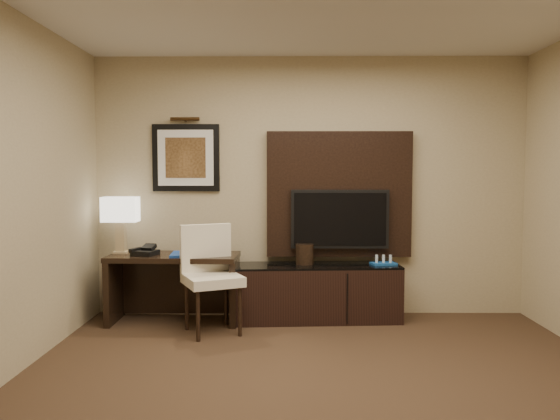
{
  "coord_description": "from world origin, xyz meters",
  "views": [
    {
      "loc": [
        -0.27,
        -3.25,
        1.5
      ],
      "look_at": [
        -0.31,
        1.8,
        1.15
      ],
      "focal_mm": 35.0,
      "sensor_mm": 36.0,
      "label": 1
    }
  ],
  "objects_px": {
    "desk_chair": "(213,279)",
    "desk_phone": "(145,250)",
    "table_lamp": "(121,225)",
    "water_bottle": "(216,245)",
    "tv": "(340,219)",
    "ice_bucket": "(305,254)",
    "desk": "(174,288)",
    "credenza": "(317,293)",
    "minibar_tray": "(383,260)"
  },
  "relations": [
    {
      "from": "desk_chair",
      "to": "desk_phone",
      "type": "relative_size",
      "value": 4.68
    },
    {
      "from": "table_lamp",
      "to": "water_bottle",
      "type": "height_order",
      "value": "table_lamp"
    },
    {
      "from": "table_lamp",
      "to": "tv",
      "type": "bearing_deg",
      "value": 3.2
    },
    {
      "from": "desk_chair",
      "to": "table_lamp",
      "type": "xyz_separation_m",
      "value": [
        -0.99,
        0.46,
        0.45
      ]
    },
    {
      "from": "water_bottle",
      "to": "ice_bucket",
      "type": "height_order",
      "value": "water_bottle"
    },
    {
      "from": "desk",
      "to": "credenza",
      "type": "relative_size",
      "value": 0.77
    },
    {
      "from": "water_bottle",
      "to": "minibar_tray",
      "type": "height_order",
      "value": "water_bottle"
    },
    {
      "from": "desk",
      "to": "tv",
      "type": "bearing_deg",
      "value": 9.36
    },
    {
      "from": "tv",
      "to": "water_bottle",
      "type": "relative_size",
      "value": 5.76
    },
    {
      "from": "ice_bucket",
      "to": "table_lamp",
      "type": "bearing_deg",
      "value": -179.32
    },
    {
      "from": "desk",
      "to": "water_bottle",
      "type": "xyz_separation_m",
      "value": [
        0.41,
        0.07,
        0.43
      ]
    },
    {
      "from": "ice_bucket",
      "to": "minibar_tray",
      "type": "bearing_deg",
      "value": -1.47
    },
    {
      "from": "desk",
      "to": "ice_bucket",
      "type": "relative_size",
      "value": 6.22
    },
    {
      "from": "credenza",
      "to": "minibar_tray",
      "type": "height_order",
      "value": "minibar_tray"
    },
    {
      "from": "credenza",
      "to": "ice_bucket",
      "type": "height_order",
      "value": "ice_bucket"
    },
    {
      "from": "desk",
      "to": "desk_phone",
      "type": "bearing_deg",
      "value": -165.54
    },
    {
      "from": "water_bottle",
      "to": "minibar_tray",
      "type": "xyz_separation_m",
      "value": [
        1.69,
        0.02,
        -0.16
      ]
    },
    {
      "from": "desk",
      "to": "desk_chair",
      "type": "bearing_deg",
      "value": -38.62
    },
    {
      "from": "tv",
      "to": "desk_phone",
      "type": "height_order",
      "value": "tv"
    },
    {
      "from": "desk_phone",
      "to": "ice_bucket",
      "type": "bearing_deg",
      "value": 24.49
    },
    {
      "from": "table_lamp",
      "to": "water_bottle",
      "type": "relative_size",
      "value": 3.27
    },
    {
      "from": "desk",
      "to": "desk_chair",
      "type": "height_order",
      "value": "desk_chair"
    },
    {
      "from": "credenza",
      "to": "ice_bucket",
      "type": "relative_size",
      "value": 8.07
    },
    {
      "from": "water_bottle",
      "to": "desk_phone",
      "type": "bearing_deg",
      "value": -169.25
    },
    {
      "from": "desk",
      "to": "ice_bucket",
      "type": "xyz_separation_m",
      "value": [
        1.31,
        0.11,
        0.33
      ]
    },
    {
      "from": "ice_bucket",
      "to": "credenza",
      "type": "bearing_deg",
      "value": -16.24
    },
    {
      "from": "desk_chair",
      "to": "credenza",
      "type": "bearing_deg",
      "value": -0.67
    },
    {
      "from": "credenza",
      "to": "table_lamp",
      "type": "bearing_deg",
      "value": 176.17
    },
    {
      "from": "tv",
      "to": "table_lamp",
      "type": "xyz_separation_m",
      "value": [
        -2.22,
        -0.12,
        -0.05
      ]
    },
    {
      "from": "ice_bucket",
      "to": "desk_chair",
      "type": "bearing_deg",
      "value": -151.04
    },
    {
      "from": "desk_chair",
      "to": "ice_bucket",
      "type": "bearing_deg",
      "value": 4.35
    },
    {
      "from": "credenza",
      "to": "tv",
      "type": "bearing_deg",
      "value": 27.68
    },
    {
      "from": "desk_chair",
      "to": "table_lamp",
      "type": "bearing_deg",
      "value": 130.31
    },
    {
      "from": "table_lamp",
      "to": "ice_bucket",
      "type": "bearing_deg",
      "value": 0.68
    },
    {
      "from": "desk",
      "to": "water_bottle",
      "type": "bearing_deg",
      "value": 12.01
    },
    {
      "from": "minibar_tray",
      "to": "desk_chair",
      "type": "bearing_deg",
      "value": -164.51
    },
    {
      "from": "desk",
      "to": "table_lamp",
      "type": "distance_m",
      "value": 0.84
    },
    {
      "from": "desk_phone",
      "to": "minibar_tray",
      "type": "height_order",
      "value": "desk_phone"
    },
    {
      "from": "desk",
      "to": "water_bottle",
      "type": "distance_m",
      "value": 0.6
    },
    {
      "from": "water_bottle",
      "to": "ice_bucket",
      "type": "distance_m",
      "value": 0.9
    },
    {
      "from": "minibar_tray",
      "to": "water_bottle",
      "type": "bearing_deg",
      "value": -179.48
    },
    {
      "from": "credenza",
      "to": "desk_phone",
      "type": "distance_m",
      "value": 1.77
    },
    {
      "from": "desk_chair",
      "to": "minibar_tray",
      "type": "relative_size",
      "value": 4.16
    },
    {
      "from": "desk_chair",
      "to": "tv",
      "type": "bearing_deg",
      "value": 0.74
    },
    {
      "from": "credenza",
      "to": "water_bottle",
      "type": "height_order",
      "value": "water_bottle"
    },
    {
      "from": "desk",
      "to": "ice_bucket",
      "type": "distance_m",
      "value": 1.35
    },
    {
      "from": "desk",
      "to": "tv",
      "type": "distance_m",
      "value": 1.82
    },
    {
      "from": "desk_chair",
      "to": "minibar_tray",
      "type": "height_order",
      "value": "desk_chair"
    },
    {
      "from": "tv",
      "to": "credenza",
      "type": "bearing_deg",
      "value": -148.95
    },
    {
      "from": "credenza",
      "to": "minibar_tray",
      "type": "bearing_deg",
      "value": -1.88
    }
  ]
}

